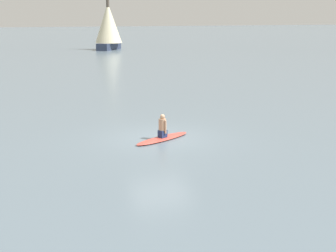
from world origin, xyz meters
The scene contains 4 objects.
ground_plane centered at (0.00, 0.00, 0.00)m, with size 400.00×400.00×0.00m, color slate.
surfboard centered at (-0.01, 0.25, 0.05)m, with size 2.77×0.63×0.10m, color #D84C3F.
person_paddler centered at (-0.01, 0.25, 0.52)m, with size 0.39×0.40×0.93m.
sailboat_far_right centered at (-9.97, -49.26, 3.49)m, with size 5.37×5.40×7.39m.
Camera 1 is at (6.04, 16.69, 4.77)m, focal length 48.96 mm.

